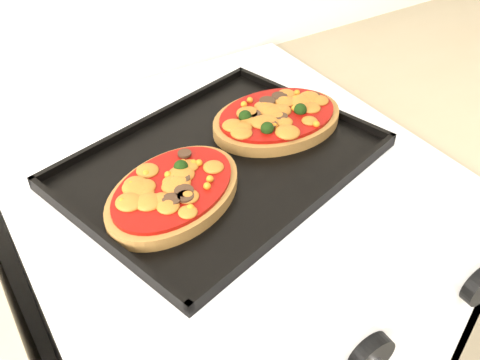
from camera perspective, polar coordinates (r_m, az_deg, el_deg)
stove at (r=1.12m, az=-1.40°, el=-16.89°), size 0.60×0.60×0.91m
control_panel at (r=0.66m, az=12.81°, el=-16.34°), size 0.60×0.02×0.09m
knob_center at (r=0.65m, az=13.80°, el=-17.66°), size 0.06×0.02×0.06m
knob_right at (r=0.76m, az=24.23°, el=-10.23°), size 0.06×0.02×0.06m
baking_tray at (r=0.77m, az=-1.98°, el=2.11°), size 0.50×0.42×0.02m
pizza_left at (r=0.70m, az=-7.11°, el=-1.10°), size 0.25×0.22×0.03m
pizza_right at (r=0.84m, az=3.98°, el=6.71°), size 0.22×0.16×0.03m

